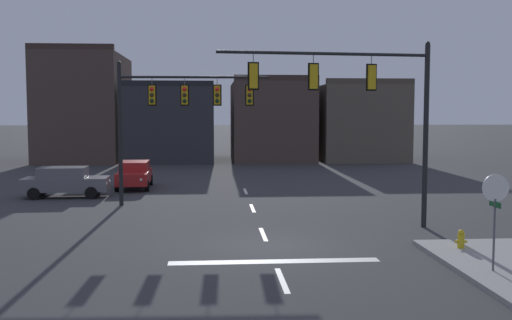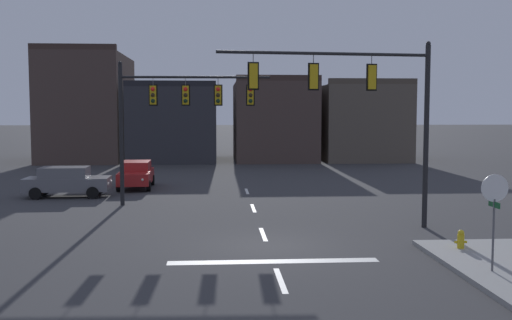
% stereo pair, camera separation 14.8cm
% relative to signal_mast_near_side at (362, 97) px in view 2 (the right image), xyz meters
% --- Properties ---
extents(ground_plane, '(400.00, 400.00, 0.00)m').
position_rel_signal_mast_near_side_xyz_m(ground_plane, '(-3.82, -2.68, -5.08)').
color(ground_plane, '#353538').
extents(stop_bar_paint, '(6.40, 0.50, 0.01)m').
position_rel_signal_mast_near_side_xyz_m(stop_bar_paint, '(-3.82, -4.68, -5.07)').
color(stop_bar_paint, silver).
rests_on(stop_bar_paint, ground).
extents(lane_centreline, '(0.16, 26.40, 0.01)m').
position_rel_signal_mast_near_side_xyz_m(lane_centreline, '(-3.82, -0.68, -5.07)').
color(lane_centreline, silver).
rests_on(lane_centreline, ground).
extents(signal_mast_near_side, '(8.24, 0.98, 7.23)m').
position_rel_signal_mast_near_side_xyz_m(signal_mast_near_side, '(0.00, 0.00, 0.00)').
color(signal_mast_near_side, black).
rests_on(signal_mast_near_side, ground).
extents(signal_mast_far_side, '(7.27, 0.56, 6.96)m').
position_rel_signal_mast_near_side_xyz_m(signal_mast_far_side, '(-7.64, 6.53, -0.28)').
color(signal_mast_far_side, black).
rests_on(signal_mast_far_side, ground).
extents(stop_sign, '(0.76, 0.64, 2.83)m').
position_rel_signal_mast_near_side_xyz_m(stop_sign, '(2.03, -6.68, -2.93)').
color(stop_sign, '#56565B').
rests_on(stop_sign, ground).
extents(car_lot_nearside, '(2.04, 4.51, 1.61)m').
position_rel_signal_mast_near_side_xyz_m(car_lot_nearside, '(-10.35, 13.21, -4.22)').
color(car_lot_nearside, '#A81E1E').
rests_on(car_lot_nearside, ground).
extents(car_lot_middle, '(4.51, 2.03, 1.61)m').
position_rel_signal_mast_near_side_xyz_m(car_lot_middle, '(-13.55, 9.72, -4.22)').
color(car_lot_middle, slate).
rests_on(car_lot_middle, ground).
extents(fire_hydrant, '(0.40, 0.30, 0.75)m').
position_rel_signal_mast_near_side_xyz_m(fire_hydrant, '(2.29, -3.96, -4.75)').
color(fire_hydrant, gold).
rests_on(fire_hydrant, ground).
extents(building_row, '(33.46, 11.10, 10.33)m').
position_rel_signal_mast_near_side_xyz_m(building_row, '(-6.03, 34.11, -1.08)').
color(building_row, '#473833').
rests_on(building_row, ground).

